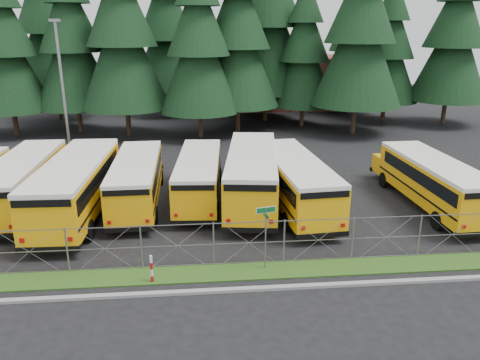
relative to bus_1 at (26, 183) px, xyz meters
name	(u,v)px	position (x,y,z in m)	size (l,w,h in m)	color
ground	(235,254)	(11.14, -6.74, -1.43)	(120.00, 120.00, 0.00)	black
curb	(242,289)	(11.14, -9.84, -1.37)	(50.00, 0.25, 0.12)	gray
grass_verge	(239,272)	(11.14, -8.44, -1.40)	(50.00, 1.40, 0.06)	#224914
chainlink_fence	(237,243)	(11.14, -7.74, -0.43)	(44.00, 0.10, 2.00)	gray
brick_building	(257,82)	(17.14, 33.26, 1.57)	(22.00, 10.00, 6.00)	brown
bus_1	(26,183)	(0.00, 0.00, 0.00)	(2.58, 10.95, 2.87)	#FEB208
bus_2	(79,187)	(3.19, -1.32, 0.11)	(2.79, 11.80, 3.09)	#FEB208
bus_3	(138,181)	(6.14, -0.05, -0.08)	(2.45, 10.36, 2.72)	#FEB208
bus_4	(199,177)	(9.63, 0.40, -0.11)	(2.39, 10.10, 2.65)	#FEB208
bus_5	(252,176)	(12.64, -0.22, 0.10)	(2.76, 11.70, 3.07)	#FEB208
bus_6	(293,182)	(14.82, -1.29, 0.01)	(2.60, 11.03, 2.89)	#FEB208
bus_east	(430,183)	(22.45, -1.96, -0.04)	(2.51, 10.63, 2.79)	#FEB208
street_sign	(266,225)	(12.26, -8.24, 0.60)	(0.82, 0.54, 2.81)	gray
striped_bollard	(152,269)	(7.64, -8.91, -0.83)	(0.11, 0.11, 1.20)	#B20C0C
light_standard	(63,90)	(0.45, 7.93, 4.07)	(0.70, 0.35, 10.14)	gray
conifer_1	(4,47)	(-7.16, 18.86, 6.47)	(7.15, 7.15, 15.82)	black
conifer_2	(71,43)	(-1.53, 19.62, 6.78)	(7.43, 7.43, 16.43)	black
conifer_3	(122,36)	(3.28, 17.71, 7.39)	(7.98, 7.98, 17.64)	black
conifer_4	(199,46)	(9.90, 16.48, 6.57)	(7.23, 7.23, 16.00)	black
conifer_5	(238,39)	(13.47, 18.53, 7.09)	(7.71, 7.71, 17.04)	black
conifer_6	(304,54)	(20.12, 20.46, 5.63)	(6.39, 6.39, 14.13)	black
conifer_7	(360,33)	(24.24, 16.80, 7.65)	(8.22, 8.22, 18.18)	black
conifer_8	(389,51)	(29.28, 22.15, 5.78)	(6.52, 6.52, 14.43)	black
conifer_9	(454,39)	(34.88, 20.08, 7.02)	(7.65, 7.65, 16.91)	black
conifer_10	(49,24)	(-5.23, 26.56, 8.43)	(8.92, 8.92, 19.73)	black
conifer_11	(166,32)	(6.49, 28.41, 7.58)	(8.15, 8.15, 18.02)	black
conifer_12	(267,17)	(16.88, 23.77, 9.08)	(9.51, 9.51, 21.03)	black
conifer_13	(353,44)	(27.16, 27.27, 6.29)	(6.99, 6.99, 15.45)	black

